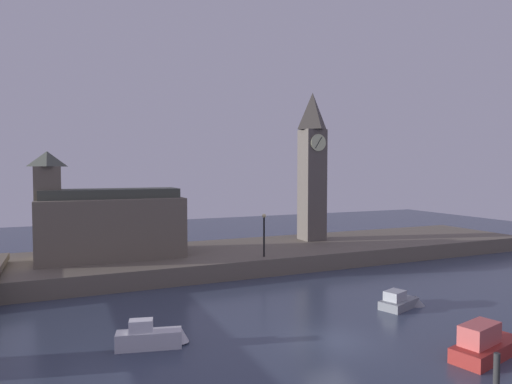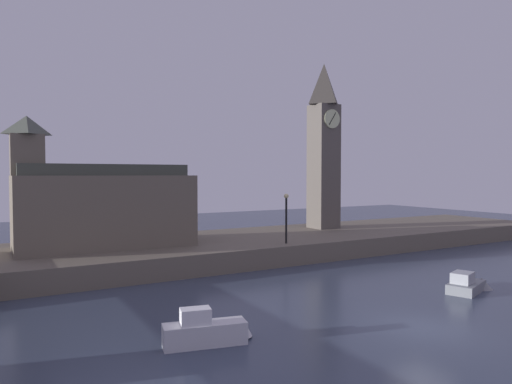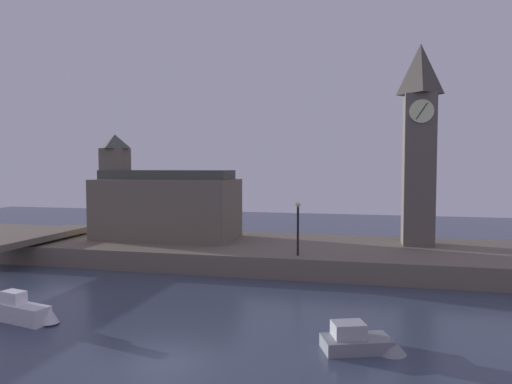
{
  "view_description": "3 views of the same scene",
  "coord_description": "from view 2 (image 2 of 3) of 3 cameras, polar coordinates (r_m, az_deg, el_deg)",
  "views": [
    {
      "loc": [
        -12.86,
        -19.76,
        9.12
      ],
      "look_at": [
        2.65,
        16.14,
        7.16
      ],
      "focal_mm": 31.12,
      "sensor_mm": 36.0,
      "label": 1
    },
    {
      "loc": [
        -16.27,
        -13.81,
        6.76
      ],
      "look_at": [
        1.62,
        17.43,
        5.36
      ],
      "focal_mm": 32.46,
      "sensor_mm": 36.0,
      "label": 2
    },
    {
      "loc": [
        7.4,
        -16.14,
        7.67
      ],
      "look_at": [
        0.28,
        14.41,
        5.99
      ],
      "focal_mm": 31.84,
      "sensor_mm": 36.0,
      "label": 3
    }
  ],
  "objects": [
    {
      "name": "streetlamp",
      "position": [
        35.14,
        3.75,
        -2.5
      ],
      "size": [
        0.36,
        0.36,
        3.78
      ],
      "color": "black",
      "rests_on": "far_embankment"
    },
    {
      "name": "parliament_hall",
      "position": [
        35.22,
        -18.86,
        -1.6
      ],
      "size": [
        12.14,
        5.94,
        9.16
      ],
      "color": "#6B6051",
      "rests_on": "far_embankment"
    },
    {
      "name": "clock_tower",
      "position": [
        45.61,
        8.35,
        5.98
      ],
      "size": [
        2.6,
        2.63,
        15.93
      ],
      "color": "#5B544C",
      "rests_on": "far_embankment"
    },
    {
      "name": "boat_cruiser_grey",
      "position": [
        29.9,
        24.85,
        -10.28
      ],
      "size": [
        3.82,
        2.3,
        1.22
      ],
      "color": "gray",
      "rests_on": "ground"
    },
    {
      "name": "boat_ferry_white",
      "position": [
        19.27,
        -5.72,
        -16.6
      ],
      "size": [
        3.88,
        1.67,
        1.52
      ],
      "color": "silver",
      "rests_on": "ground"
    },
    {
      "name": "far_embankment",
      "position": [
        38.0,
        -4.08,
        -6.89
      ],
      "size": [
        70.0,
        12.0,
        1.5
      ],
      "primitive_type": "cube",
      "color": "#6B6051",
      "rests_on": "ground"
    },
    {
      "name": "ground_plane",
      "position": [
        22.39,
        19.65,
        -15.49
      ],
      "size": [
        120.0,
        120.0,
        0.0
      ],
      "primitive_type": "plane",
      "color": "#384256"
    }
  ]
}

